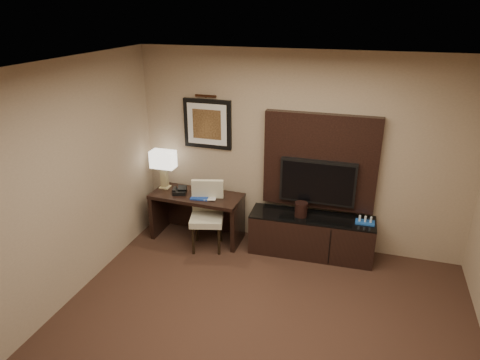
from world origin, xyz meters
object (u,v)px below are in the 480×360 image
at_px(credenza, 311,235).
at_px(ice_bucket, 301,209).
at_px(desk_chair, 207,218).
at_px(minibar_tray, 365,220).
at_px(table_lamp, 164,168).
at_px(desk_phone, 180,191).
at_px(desk, 197,216).
at_px(tv, 318,182).

relative_size(credenza, ice_bucket, 8.57).
height_order(desk_chair, minibar_tray, desk_chair).
bearing_deg(desk_chair, table_lamp, 142.34).
xyz_separation_m(desk_chair, table_lamp, (-0.78, 0.32, 0.54)).
bearing_deg(desk_phone, desk, -6.59).
bearing_deg(desk_phone, ice_bucket, -14.05).
bearing_deg(desk_chair, ice_bucket, -4.04).
bearing_deg(credenza, desk_phone, -179.52).
bearing_deg(desk_chair, tv, 0.80).
distance_m(table_lamp, ice_bucket, 2.06).
distance_m(table_lamp, desk_phone, 0.42).
height_order(desk, ice_bucket, ice_bucket).
bearing_deg(ice_bucket, credenza, 8.55).
height_order(credenza, table_lamp, table_lamp).
distance_m(desk, tv, 1.81).
bearing_deg(desk_phone, tv, -9.39).
bearing_deg(tv, desk_chair, -163.83).
distance_m(ice_bucket, minibar_tray, 0.84).
relative_size(desk_chair, desk_phone, 5.00).
bearing_deg(table_lamp, desk, -9.91).
bearing_deg(credenza, ice_bucket, -173.73).
height_order(desk, desk_chair, desk_chair).
distance_m(tv, desk_phone, 1.94).
distance_m(tv, table_lamp, 2.21).
height_order(desk, minibar_tray, desk).
xyz_separation_m(desk_chair, minibar_tray, (2.09, 0.29, 0.15)).
distance_m(desk, desk_chair, 0.35).
relative_size(tv, desk_chair, 1.08).
bearing_deg(tv, desk_phone, -173.11).
xyz_separation_m(credenza, ice_bucket, (-0.15, -0.02, 0.38)).
distance_m(tv, desk_chair, 1.59).
relative_size(desk, minibar_tray, 5.33).
xyz_separation_m(tv, desk_phone, (-1.91, -0.23, -0.28)).
bearing_deg(credenza, tv, 79.42).
xyz_separation_m(credenza, minibar_tray, (0.68, 0.02, 0.33)).
height_order(desk, credenza, desk).
bearing_deg(desk_chair, minibar_tray, -7.34).
bearing_deg(desk, credenza, 3.83).
bearing_deg(desk, tv, 8.58).
relative_size(table_lamp, desk_phone, 3.33).
relative_size(tv, minibar_tray, 4.11).
bearing_deg(table_lamp, desk_phone, -24.29).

